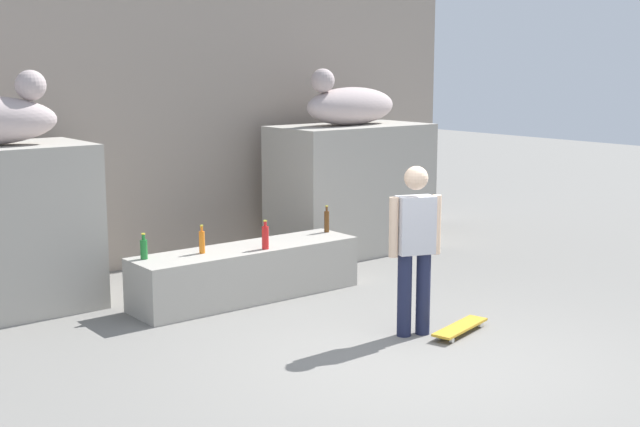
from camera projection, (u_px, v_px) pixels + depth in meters
name	position (u px, v px, depth m)	size (l,w,h in m)	color
ground_plane	(407.00, 360.00, 7.62)	(40.00, 40.00, 0.00)	slate
facade_wall	(142.00, 50.00, 11.03)	(10.20, 0.60, 5.60)	gray
pedestal_right	(351.00, 189.00, 11.90)	(2.23, 1.16, 1.79)	#A39E93
statue_reclining_right	(350.00, 104.00, 11.67)	(1.65, 0.71, 0.78)	#B7A4A2
ledge_block	(247.00, 273.00, 9.59)	(2.70, 0.69, 0.59)	#A39E93
skater	(415.00, 243.00, 8.17)	(0.51, 0.31, 1.67)	#1E233F
skateboard	(460.00, 327.00, 8.35)	(0.82, 0.40, 0.08)	gold
bottle_brown	(327.00, 221.00, 10.36)	(0.06, 0.06, 0.33)	#593314
bottle_green	(144.00, 249.00, 8.93)	(0.08, 0.08, 0.28)	#1E722D
bottle_orange	(202.00, 242.00, 9.21)	(0.06, 0.06, 0.31)	orange
bottle_red	(265.00, 237.00, 9.42)	(0.08, 0.08, 0.33)	red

